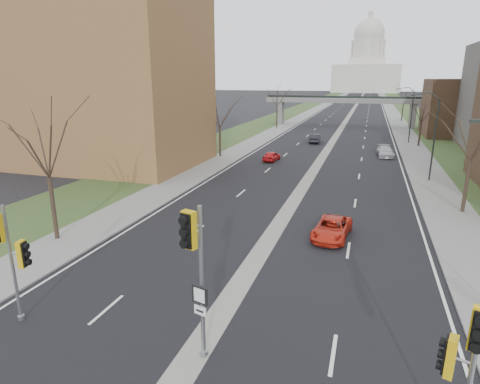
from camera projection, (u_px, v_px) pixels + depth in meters
The scene contains 26 objects.
ground at pixel (189, 362), 14.72m from camera, with size 700.00×700.00×0.00m, color black.
road_surface at pixel (355, 106), 152.16m from camera, with size 20.00×600.00×0.01m, color black.
median_strip at pixel (355, 106), 152.16m from camera, with size 1.20×600.00×0.02m, color gray.
sidewalk_right at pixel (389, 107), 148.62m from camera, with size 4.00×600.00×0.12m, color gray.
sidewalk_left at pixel (323, 105), 155.67m from camera, with size 4.00×600.00×0.12m, color gray.
grass_verge_right at pixel (406, 107), 146.86m from camera, with size 8.00×600.00×0.10m, color #253A1A.
grass_verge_left at pixel (308, 105), 157.44m from camera, with size 8.00×600.00×0.10m, color #253A1A.
apartment_building at pixel (91, 70), 46.85m from camera, with size 25.00×16.00×22.00m, color olive.
commercial_block_far at pixel (468, 108), 71.04m from camera, with size 14.00×14.00×10.00m, color #473321.
pedestrian_bridge at pixel (344, 104), 86.70m from camera, with size 34.00×3.00×6.45m.
capitol at pixel (367, 67), 302.86m from camera, with size 48.00×42.00×55.75m.
streetlight_mid at pixel (429, 111), 38.92m from camera, with size 2.61×0.20×8.70m.
streetlight_far at pixel (408, 99), 62.75m from camera, with size 2.61×0.20×8.70m.
tree_left_a at pixel (44, 137), 24.06m from camera, with size 7.20×7.20×9.40m.
tree_left_b at pixel (220, 109), 51.66m from camera, with size 6.75×6.75×8.81m.
tree_left_c at pixel (277, 94), 82.59m from camera, with size 7.65×7.65×9.99m.
tree_right_a at pixel (476, 127), 29.26m from camera, with size 7.20×7.20×9.40m.
tree_right_b at pixel (423, 108), 59.71m from camera, with size 6.30×6.30×8.22m.
tree_right_c at pixel (405, 92), 96.03m from camera, with size 7.65×7.65×9.99m.
signal_pole_left at pixel (11, 249), 16.18m from camera, with size 0.87×1.09×5.19m.
signal_pole_median at pixel (195, 258), 13.66m from camera, with size 0.78×0.99×5.92m.
signal_pole_right at pixel (465, 355), 9.97m from camera, with size 0.87×1.12×5.17m.
car_left_near at pixel (272, 156), 50.59m from camera, with size 1.47×3.65×1.24m, color red.
car_left_far at pixel (315, 138), 64.99m from camera, with size 1.52×4.35×1.43m, color black.
car_right_near at pixel (332, 228), 26.10m from camera, with size 2.10×4.54×1.26m, color red.
car_right_mid at pixel (385, 152), 53.32m from camera, with size 1.93×4.74×1.38m, color #AEACB4.
Camera 1 is at (5.58, -11.30, 10.02)m, focal length 30.00 mm.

